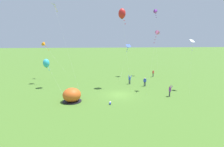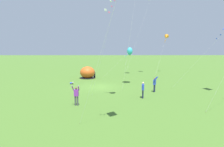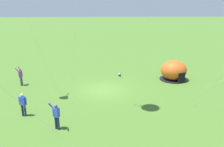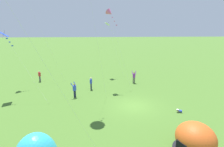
{
  "view_description": "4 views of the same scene",
  "coord_description": "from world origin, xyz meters",
  "px_view_note": "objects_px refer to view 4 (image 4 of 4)",
  "views": [
    {
      "loc": [
        -3.68,
        -27.83,
        9.33
      ],
      "look_at": [
        -1.13,
        0.98,
        3.47
      ],
      "focal_mm": 28.0,
      "sensor_mm": 36.0,
      "label": 1
    },
    {
      "loc": [
        23.37,
        1.47,
        4.98
      ],
      "look_at": [
        1.05,
        1.71,
        1.98
      ],
      "focal_mm": 28.0,
      "sensor_mm": 36.0,
      "label": 2
    },
    {
      "loc": [
        0.18,
        19.18,
        7.49
      ],
      "look_at": [
        -0.78,
        0.52,
        1.74
      ],
      "focal_mm": 35.0,
      "sensor_mm": 36.0,
      "label": 3
    },
    {
      "loc": [
        -17.21,
        3.86,
        8.21
      ],
      "look_at": [
        0.91,
        2.38,
        3.46
      ],
      "focal_mm": 28.0,
      "sensor_mm": 36.0,
      "label": 4
    }
  ],
  "objects_px": {
    "toddler_crawling": "(179,111)",
    "person_strolling": "(40,76)",
    "person_watching_sky": "(91,83)",
    "popup_tent": "(195,139)",
    "kite_pink": "(110,13)",
    "person_flying_kite": "(75,89)",
    "kite_blue": "(5,36)",
    "kite_white": "(108,26)",
    "person_far_back": "(134,77)"
  },
  "relations": [
    {
      "from": "toddler_crawling",
      "to": "person_strolling",
      "type": "distance_m",
      "value": 20.97
    },
    {
      "from": "person_watching_sky",
      "to": "person_strolling",
      "type": "distance_m",
      "value": 9.29
    },
    {
      "from": "person_strolling",
      "to": "toddler_crawling",
      "type": "bearing_deg",
      "value": -124.71
    },
    {
      "from": "popup_tent",
      "to": "kite_pink",
      "type": "bearing_deg",
      "value": 18.53
    },
    {
      "from": "person_strolling",
      "to": "person_flying_kite",
      "type": "distance_m",
      "value": 9.46
    },
    {
      "from": "toddler_crawling",
      "to": "person_strolling",
      "type": "height_order",
      "value": "person_strolling"
    },
    {
      "from": "person_strolling",
      "to": "kite_blue",
      "type": "height_order",
      "value": "kite_blue"
    },
    {
      "from": "kite_pink",
      "to": "kite_white",
      "type": "distance_m",
      "value": 6.63
    },
    {
      "from": "person_far_back",
      "to": "person_strolling",
      "type": "bearing_deg",
      "value": 82.23
    },
    {
      "from": "toddler_crawling",
      "to": "person_strolling",
      "type": "xyz_separation_m",
      "value": [
        11.93,
        17.23,
        0.79
      ]
    },
    {
      "from": "person_far_back",
      "to": "kite_pink",
      "type": "height_order",
      "value": "kite_pink"
    },
    {
      "from": "toddler_crawling",
      "to": "person_far_back",
      "type": "relative_size",
      "value": 0.29
    },
    {
      "from": "person_flying_kite",
      "to": "kite_white",
      "type": "distance_m",
      "value": 13.46
    },
    {
      "from": "kite_pink",
      "to": "kite_white",
      "type": "height_order",
      "value": "kite_pink"
    },
    {
      "from": "person_far_back",
      "to": "popup_tent",
      "type": "bearing_deg",
      "value": -176.38
    },
    {
      "from": "toddler_crawling",
      "to": "person_strolling",
      "type": "relative_size",
      "value": 0.32
    },
    {
      "from": "kite_white",
      "to": "person_strolling",
      "type": "bearing_deg",
      "value": 105.4
    },
    {
      "from": "popup_tent",
      "to": "kite_blue",
      "type": "relative_size",
      "value": 0.35
    },
    {
      "from": "person_watching_sky",
      "to": "person_far_back",
      "type": "relative_size",
      "value": 0.91
    },
    {
      "from": "person_far_back",
      "to": "toddler_crawling",
      "type": "bearing_deg",
      "value": -165.44
    },
    {
      "from": "person_strolling",
      "to": "person_flying_kite",
      "type": "height_order",
      "value": "person_flying_kite"
    },
    {
      "from": "toddler_crawling",
      "to": "kite_pink",
      "type": "relative_size",
      "value": 0.05
    },
    {
      "from": "popup_tent",
      "to": "kite_white",
      "type": "xyz_separation_m",
      "value": [
        20.6,
        4.54,
        7.5
      ]
    },
    {
      "from": "popup_tent",
      "to": "kite_pink",
      "type": "xyz_separation_m",
      "value": [
        14.17,
        4.75,
        9.11
      ]
    },
    {
      "from": "toddler_crawling",
      "to": "person_flying_kite",
      "type": "relative_size",
      "value": 0.29
    },
    {
      "from": "person_strolling",
      "to": "kite_blue",
      "type": "bearing_deg",
      "value": 168.21
    },
    {
      "from": "person_strolling",
      "to": "kite_white",
      "type": "xyz_separation_m",
      "value": [
        3.06,
        -11.09,
        7.53
      ]
    },
    {
      "from": "kite_pink",
      "to": "person_far_back",
      "type": "bearing_deg",
      "value": -69.96
    },
    {
      "from": "popup_tent",
      "to": "person_flying_kite",
      "type": "height_order",
      "value": "popup_tent"
    },
    {
      "from": "person_watching_sky",
      "to": "kite_blue",
      "type": "xyz_separation_m",
      "value": [
        -1.74,
        9.48,
        6.36
      ]
    },
    {
      "from": "person_strolling",
      "to": "popup_tent",
      "type": "bearing_deg",
      "value": -138.29
    },
    {
      "from": "person_flying_kite",
      "to": "person_strolling",
      "type": "bearing_deg",
      "value": 41.83
    },
    {
      "from": "person_watching_sky",
      "to": "person_flying_kite",
      "type": "bearing_deg",
      "value": 144.82
    },
    {
      "from": "person_flying_kite",
      "to": "kite_pink",
      "type": "distance_m",
      "value": 10.84
    },
    {
      "from": "kite_white",
      "to": "toddler_crawling",
      "type": "bearing_deg",
      "value": -157.74
    },
    {
      "from": "kite_white",
      "to": "person_far_back",
      "type": "bearing_deg",
      "value": -144.87
    },
    {
      "from": "person_watching_sky",
      "to": "kite_pink",
      "type": "relative_size",
      "value": 0.16
    },
    {
      "from": "kite_pink",
      "to": "person_strolling",
      "type": "bearing_deg",
      "value": 72.79
    },
    {
      "from": "person_watching_sky",
      "to": "kite_blue",
      "type": "relative_size",
      "value": 0.22
    },
    {
      "from": "toddler_crawling",
      "to": "person_watching_sky",
      "type": "bearing_deg",
      "value": 50.01
    },
    {
      "from": "person_watching_sky",
      "to": "person_flying_kite",
      "type": "height_order",
      "value": "person_flying_kite"
    },
    {
      "from": "person_far_back",
      "to": "person_watching_sky",
      "type": "bearing_deg",
      "value": 110.14
    },
    {
      "from": "toddler_crawling",
      "to": "kite_white",
      "type": "distance_m",
      "value": 18.21
    },
    {
      "from": "kite_pink",
      "to": "kite_blue",
      "type": "height_order",
      "value": "kite_pink"
    },
    {
      "from": "person_watching_sky",
      "to": "kite_white",
      "type": "relative_size",
      "value": 0.19
    },
    {
      "from": "popup_tent",
      "to": "kite_blue",
      "type": "xyz_separation_m",
      "value": [
        11.44,
        16.91,
        6.33
      ]
    },
    {
      "from": "kite_white",
      "to": "person_watching_sky",
      "type": "bearing_deg",
      "value": 158.7
    },
    {
      "from": "kite_blue",
      "to": "toddler_crawling",
      "type": "bearing_deg",
      "value": -107.49
    },
    {
      "from": "person_strolling",
      "to": "kite_pink",
      "type": "distance_m",
      "value": 14.61
    },
    {
      "from": "person_strolling",
      "to": "person_flying_kite",
      "type": "relative_size",
      "value": 0.91
    }
  ]
}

